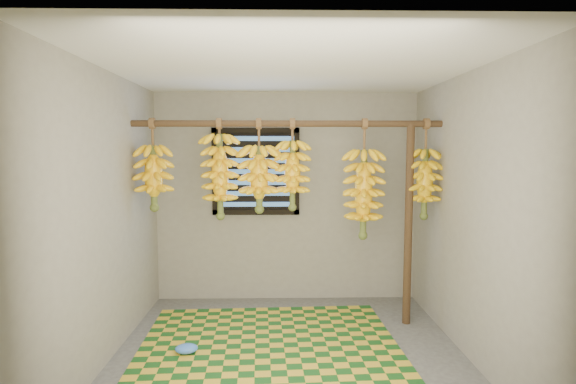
{
  "coord_description": "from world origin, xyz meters",
  "views": [
    {
      "loc": [
        -0.09,
        -3.67,
        1.74
      ],
      "look_at": [
        0.0,
        0.55,
        1.35
      ],
      "focal_mm": 28.0,
      "sensor_mm": 36.0,
      "label": 1
    }
  ],
  "objects_px": {
    "plastic_bag": "(186,349)",
    "banana_bunch_a": "(154,178)",
    "banana_bunch_d": "(292,175)",
    "woven_mat": "(269,343)",
    "banana_bunch_c": "(259,179)",
    "banana_bunch_b": "(220,176)",
    "banana_bunch_f": "(425,184)",
    "banana_bunch_e": "(363,194)",
    "support_post": "(408,225)"
  },
  "relations": [
    {
      "from": "banana_bunch_b",
      "to": "banana_bunch_d",
      "type": "distance_m",
      "value": 0.71
    },
    {
      "from": "banana_bunch_d",
      "to": "banana_bunch_c",
      "type": "bearing_deg",
      "value": 180.0
    },
    {
      "from": "banana_bunch_d",
      "to": "banana_bunch_f",
      "type": "relative_size",
      "value": 0.91
    },
    {
      "from": "banana_bunch_b",
      "to": "banana_bunch_e",
      "type": "height_order",
      "value": "same"
    },
    {
      "from": "banana_bunch_d",
      "to": "banana_bunch_a",
      "type": "bearing_deg",
      "value": 180.0
    },
    {
      "from": "plastic_bag",
      "to": "banana_bunch_e",
      "type": "distance_m",
      "value": 2.16
    },
    {
      "from": "woven_mat",
      "to": "banana_bunch_c",
      "type": "bearing_deg",
      "value": 102.53
    },
    {
      "from": "banana_bunch_a",
      "to": "banana_bunch_f",
      "type": "relative_size",
      "value": 0.9
    },
    {
      "from": "banana_bunch_b",
      "to": "plastic_bag",
      "type": "bearing_deg",
      "value": -108.7
    },
    {
      "from": "support_post",
      "to": "banana_bunch_c",
      "type": "distance_m",
      "value": 1.55
    },
    {
      "from": "support_post",
      "to": "banana_bunch_f",
      "type": "bearing_deg",
      "value": 0.0
    },
    {
      "from": "woven_mat",
      "to": "banana_bunch_d",
      "type": "distance_m",
      "value": 1.58
    },
    {
      "from": "support_post",
      "to": "banana_bunch_e",
      "type": "xyz_separation_m",
      "value": [
        -0.45,
        0.0,
        0.32
      ]
    },
    {
      "from": "banana_bunch_c",
      "to": "banana_bunch_e",
      "type": "xyz_separation_m",
      "value": [
        1.03,
        0.0,
        -0.15
      ]
    },
    {
      "from": "banana_bunch_a",
      "to": "banana_bunch_b",
      "type": "bearing_deg",
      "value": -0.0
    },
    {
      "from": "plastic_bag",
      "to": "banana_bunch_c",
      "type": "bearing_deg",
      "value": 47.39
    },
    {
      "from": "plastic_bag",
      "to": "banana_bunch_d",
      "type": "relative_size",
      "value": 0.22
    },
    {
      "from": "banana_bunch_c",
      "to": "banana_bunch_e",
      "type": "bearing_deg",
      "value": 0.0
    },
    {
      "from": "plastic_bag",
      "to": "banana_bunch_a",
      "type": "height_order",
      "value": "banana_bunch_a"
    },
    {
      "from": "support_post",
      "to": "woven_mat",
      "type": "xyz_separation_m",
      "value": [
        -1.37,
        -0.47,
        -0.99
      ]
    },
    {
      "from": "woven_mat",
      "to": "banana_bunch_c",
      "type": "height_order",
      "value": "banana_bunch_c"
    },
    {
      "from": "woven_mat",
      "to": "banana_bunch_e",
      "type": "relative_size",
      "value": 1.96
    },
    {
      "from": "banana_bunch_a",
      "to": "banana_bunch_c",
      "type": "xyz_separation_m",
      "value": [
        1.02,
        -0.0,
        -0.01
      ]
    },
    {
      "from": "banana_bunch_b",
      "to": "banana_bunch_c",
      "type": "bearing_deg",
      "value": 0.0
    },
    {
      "from": "plastic_bag",
      "to": "woven_mat",
      "type": "bearing_deg",
      "value": 15.02
    },
    {
      "from": "woven_mat",
      "to": "banana_bunch_d",
      "type": "height_order",
      "value": "banana_bunch_d"
    },
    {
      "from": "support_post",
      "to": "plastic_bag",
      "type": "distance_m",
      "value": 2.38
    },
    {
      "from": "support_post",
      "to": "banana_bunch_a",
      "type": "distance_m",
      "value": 2.55
    },
    {
      "from": "banana_bunch_d",
      "to": "plastic_bag",
      "type": "bearing_deg",
      "value": -144.74
    },
    {
      "from": "banana_bunch_d",
      "to": "banana_bunch_e",
      "type": "relative_size",
      "value": 0.76
    },
    {
      "from": "plastic_bag",
      "to": "banana_bunch_f",
      "type": "xyz_separation_m",
      "value": [
        2.23,
        0.66,
        1.37
      ]
    },
    {
      "from": "banana_bunch_d",
      "to": "banana_bunch_b",
      "type": "bearing_deg",
      "value": -180.0
    },
    {
      "from": "plastic_bag",
      "to": "banana_bunch_a",
      "type": "relative_size",
      "value": 0.22
    },
    {
      "from": "banana_bunch_b",
      "to": "banana_bunch_a",
      "type": "bearing_deg",
      "value": 180.0
    },
    {
      "from": "plastic_bag",
      "to": "banana_bunch_f",
      "type": "relative_size",
      "value": 0.2
    },
    {
      "from": "banana_bunch_c",
      "to": "banana_bunch_d",
      "type": "distance_m",
      "value": 0.33
    },
    {
      "from": "plastic_bag",
      "to": "banana_bunch_a",
      "type": "bearing_deg",
      "value": 122.64
    },
    {
      "from": "banana_bunch_a",
      "to": "woven_mat",
      "type": "bearing_deg",
      "value": -22.47
    },
    {
      "from": "banana_bunch_c",
      "to": "banana_bunch_e",
      "type": "distance_m",
      "value": 1.04
    },
    {
      "from": "plastic_bag",
      "to": "banana_bunch_e",
      "type": "bearing_deg",
      "value": 21.94
    },
    {
      "from": "banana_bunch_f",
      "to": "banana_bunch_a",
      "type": "bearing_deg",
      "value": 180.0
    },
    {
      "from": "woven_mat",
      "to": "banana_bunch_e",
      "type": "bearing_deg",
      "value": 26.83
    },
    {
      "from": "woven_mat",
      "to": "plastic_bag",
      "type": "distance_m",
      "value": 0.73
    },
    {
      "from": "support_post",
      "to": "banana_bunch_c",
      "type": "height_order",
      "value": "banana_bunch_c"
    },
    {
      "from": "woven_mat",
      "to": "banana_bunch_c",
      "type": "distance_m",
      "value": 1.54
    },
    {
      "from": "banana_bunch_f",
      "to": "banana_bunch_e",
      "type": "bearing_deg",
      "value": 180.0
    },
    {
      "from": "support_post",
      "to": "banana_bunch_a",
      "type": "height_order",
      "value": "banana_bunch_a"
    },
    {
      "from": "banana_bunch_a",
      "to": "banana_bunch_c",
      "type": "bearing_deg",
      "value": -0.0
    },
    {
      "from": "plastic_bag",
      "to": "banana_bunch_c",
      "type": "distance_m",
      "value": 1.67
    },
    {
      "from": "plastic_bag",
      "to": "banana_bunch_b",
      "type": "xyz_separation_m",
      "value": [
        0.22,
        0.66,
        1.44
      ]
    }
  ]
}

